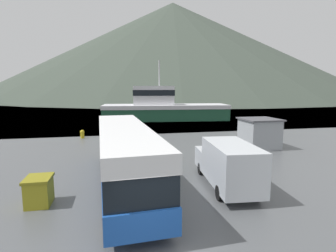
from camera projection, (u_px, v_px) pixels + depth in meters
name	position (u px, v px, depth m)	size (l,w,h in m)	color
water_surface	(116.00, 98.00, 145.17)	(240.00, 240.00, 0.00)	#475B6B
hill_backdrop	(173.00, 50.00, 168.79)	(220.70, 220.70, 58.50)	#3D473D
tour_bus	(124.00, 153.00, 13.53)	(3.05, 12.08, 3.16)	#194799
delivery_van	(227.00, 163.00, 13.50)	(2.49, 6.10, 2.41)	silver
fishing_boat	(163.00, 107.00, 42.55)	(20.50, 7.55, 9.50)	#1E5138
storage_bin	(39.00, 191.00, 11.52)	(1.09, 1.34, 1.26)	olive
dock_kiosk	(259.00, 133.00, 22.58)	(2.98, 3.05, 2.54)	#93999E
mooring_bollard	(82.00, 134.00, 26.94)	(0.44, 0.44, 0.86)	#B29919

